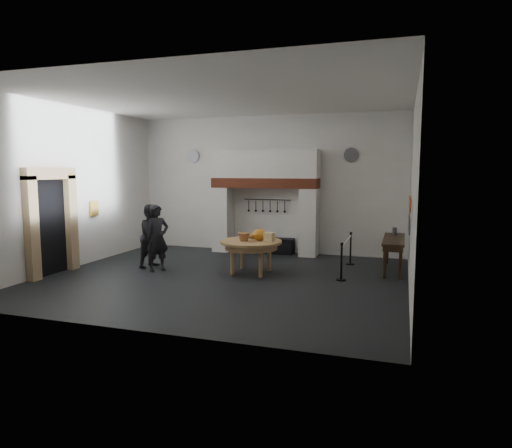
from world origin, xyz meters
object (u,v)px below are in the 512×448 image
(iron_range, at_px, (265,245))
(side_table, at_px, (394,239))
(visitor_far, at_px, (152,236))
(visitor_near, at_px, (157,238))
(barrier_post_near, at_px, (341,263))
(barrier_post_far, at_px, (351,249))
(work_table, at_px, (251,242))

(iron_range, xyz_separation_m, side_table, (4.10, -1.53, 0.62))
(iron_range, xyz_separation_m, visitor_far, (-2.40, -3.10, 0.64))
(visitor_near, bearing_deg, barrier_post_near, -51.50)
(visitor_far, distance_m, barrier_post_far, 5.70)
(iron_range, height_order, barrier_post_far, barrier_post_far)
(work_table, xyz_separation_m, barrier_post_far, (2.40, 1.92, -0.39))
(visitor_far, bearing_deg, iron_range, -26.13)
(iron_range, xyz_separation_m, work_table, (0.50, -2.95, 0.59))
(iron_range, relative_size, visitor_near, 1.05)
(visitor_far, height_order, side_table, visitor_far)
(visitor_far, height_order, barrier_post_far, visitor_far)
(visitor_far, bearing_deg, barrier_post_far, -57.04)
(barrier_post_near, bearing_deg, work_table, 178.08)
(barrier_post_near, height_order, barrier_post_far, same)
(work_table, xyz_separation_m, visitor_near, (-2.50, -0.54, 0.07))
(side_table, xyz_separation_m, barrier_post_near, (-1.20, -1.51, -0.42))
(iron_range, xyz_separation_m, visitor_near, (-2.00, -3.50, 0.66))
(work_table, height_order, barrier_post_far, barrier_post_far)
(visitor_far, height_order, barrier_post_near, visitor_far)
(barrier_post_near, bearing_deg, visitor_far, -179.35)
(work_table, height_order, barrier_post_near, barrier_post_near)
(iron_range, relative_size, side_table, 0.86)
(visitor_near, bearing_deg, visitor_far, 78.13)
(visitor_near, distance_m, barrier_post_near, 4.94)
(visitor_near, xyz_separation_m, barrier_post_far, (4.90, 2.46, -0.46))
(iron_range, bearing_deg, visitor_near, -119.84)
(visitor_near, distance_m, barrier_post_far, 5.50)
(work_table, distance_m, side_table, 3.88)
(iron_range, distance_m, barrier_post_near, 4.20)
(iron_range, relative_size, barrier_post_near, 2.11)
(visitor_near, distance_m, visitor_far, 0.57)
(iron_range, distance_m, side_table, 4.42)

